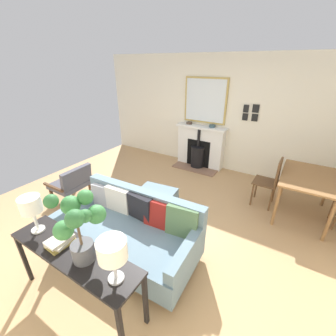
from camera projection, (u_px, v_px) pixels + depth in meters
ground_plane at (152, 221)px, 3.75m from camera, size 5.34×6.12×0.01m
wall_left at (216, 114)px, 5.24m from camera, size 0.12×6.12×2.62m
fireplace at (200, 148)px, 5.55m from camera, size 0.61×1.24×1.04m
mirror_over_mantel at (205, 101)px, 5.17m from camera, size 0.04×1.04×1.03m
mantel_bowl_near at (189, 123)px, 5.49m from camera, size 0.15×0.15×0.04m
mantel_bowl_far at (212, 126)px, 5.21m from camera, size 0.15×0.15×0.05m
sofa at (131, 231)px, 3.00m from camera, size 1.01×1.91×0.83m
ottoman at (155, 199)px, 3.93m from camera, size 0.69×0.72×0.36m
armchair_accent at (72, 182)px, 4.11m from camera, size 0.68×0.60×0.73m
console_table at (74, 257)px, 2.24m from camera, size 0.40×1.56×0.72m
table_lamp_near_end at (31, 206)px, 2.34m from camera, size 0.22×0.22×0.43m
table_lamp_far_end at (112, 251)px, 1.78m from camera, size 0.25×0.25×0.43m
potted_plant at (79, 222)px, 1.97m from camera, size 0.47×0.43×0.70m
book_stack at (60, 241)px, 2.27m from camera, size 0.27×0.24×0.08m
dining_table at (308, 181)px, 3.62m from camera, size 1.17×0.80×0.76m
dining_chair_near_fireplace at (271, 179)px, 3.92m from camera, size 0.41×0.41×0.94m
photo_gallery_row at (251, 113)px, 4.75m from camera, size 0.02×0.32×0.36m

